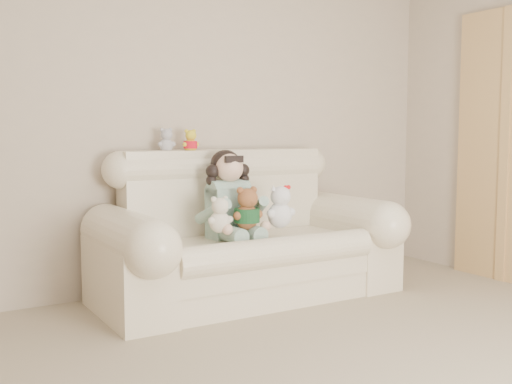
{
  "coord_description": "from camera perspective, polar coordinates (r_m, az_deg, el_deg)",
  "views": [
    {
      "loc": [
        -1.86,
        -1.64,
        1.15
      ],
      "look_at": [
        0.27,
        1.9,
        0.75
      ],
      "focal_mm": 43.0,
      "sensor_mm": 36.0,
      "label": 1
    }
  ],
  "objects": [
    {
      "name": "white_cat",
      "position": [
        4.21,
        2.23,
        -0.96
      ],
      "size": [
        0.24,
        0.19,
        0.35
      ],
      "primitive_type": null,
      "rotation": [
        0.0,
        0.0,
        -0.09
      ],
      "color": "white",
      "rests_on": "sofa"
    },
    {
      "name": "brown_teddy",
      "position": [
        4.11,
        -0.86,
        -1.16
      ],
      "size": [
        0.26,
        0.23,
        0.34
      ],
      "primitive_type": null,
      "rotation": [
        0.0,
        0.0,
        0.32
      ],
      "color": "brown",
      "rests_on": "sofa"
    },
    {
      "name": "yellow_mini_bear",
      "position": [
        4.39,
        -6.13,
        4.95
      ],
      "size": [
        0.14,
        0.12,
        0.19
      ],
      "primitive_type": null,
      "rotation": [
        0.0,
        0.0,
        -0.17
      ],
      "color": "yellow",
      "rests_on": "sofa"
    },
    {
      "name": "sofa",
      "position": [
        4.26,
        -0.69,
        -3.03
      ],
      "size": [
        2.1,
        0.95,
        1.03
      ],
      "primitive_type": null,
      "color": "#FFF5CD",
      "rests_on": "floor"
    },
    {
      "name": "door_panel",
      "position": [
        5.09,
        22.36,
        3.99
      ],
      "size": [
        0.06,
        0.9,
        2.1
      ],
      "primitive_type": "cube",
      "color": "tan",
      "rests_on": "floor"
    },
    {
      "name": "seated_child",
      "position": [
        4.25,
        -2.55,
        -0.11
      ],
      "size": [
        0.41,
        0.49,
        0.62
      ],
      "primitive_type": null,
      "rotation": [
        0.0,
        0.0,
        0.09
      ],
      "color": "#276B54",
      "rests_on": "sofa"
    },
    {
      "name": "wall_back",
      "position": [
        4.55,
        -6.88,
        7.39
      ],
      "size": [
        4.5,
        0.0,
        4.5
      ],
      "primitive_type": "plane",
      "rotation": [
        1.57,
        0.0,
        0.0
      ],
      "color": "#B5A390",
      "rests_on": "ground"
    },
    {
      "name": "grey_mini_plush",
      "position": [
        4.36,
        -8.36,
        4.99
      ],
      "size": [
        0.16,
        0.14,
        0.21
      ],
      "primitive_type": null,
      "rotation": [
        0.0,
        0.0,
        0.35
      ],
      "color": "#BBBAC2",
      "rests_on": "sofa"
    },
    {
      "name": "cream_teddy",
      "position": [
        4.0,
        -3.41,
        -1.79
      ],
      "size": [
        0.19,
        0.15,
        0.28
      ],
      "primitive_type": null,
      "rotation": [
        0.0,
        0.0,
        -0.07
      ],
      "color": "white",
      "rests_on": "sofa"
    }
  ]
}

